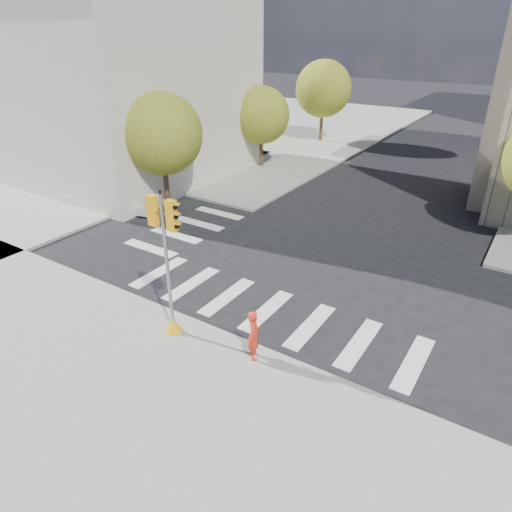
{
  "coord_description": "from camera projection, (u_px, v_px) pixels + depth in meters",
  "views": [
    {
      "loc": [
        7.25,
        -14.05,
        9.4
      ],
      "look_at": [
        -0.61,
        -1.94,
        2.1
      ],
      "focal_mm": 32.0,
      "sensor_mm": 36.0,
      "label": 1
    }
  ],
  "objects": [
    {
      "name": "sidewalk_far_left",
      "position": [
        246.0,
        126.0,
        47.42
      ],
      "size": [
        28.0,
        40.0,
        0.15
      ],
      "primitive_type": "cube",
      "color": "gray",
      "rests_on": "ground"
    },
    {
      "name": "sidewalk_near",
      "position": [
        55.0,
        501.0,
        10.01
      ],
      "size": [
        30.0,
        14.0,
        0.15
      ],
      "primitive_type": "cube",
      "color": "gray",
      "rests_on": "ground"
    },
    {
      "name": "planter_wall",
      "position": [
        106.0,
        205.0,
        25.63
      ],
      "size": [
        5.96,
        1.56,
        0.5
      ],
      "primitive_type": "cube",
      "rotation": [
        0.0,
        0.0,
        0.2
      ],
      "color": "silver",
      "rests_on": "sidewalk_left_near"
    },
    {
      "name": "tree_lw_far",
      "position": [
        323.0,
        89.0,
        39.3
      ],
      "size": [
        4.8,
        4.8,
        6.95
      ],
      "color": "#382616",
      "rests_on": "ground"
    },
    {
      "name": "photographer",
      "position": [
        254.0,
        335.0,
        13.89
      ],
      "size": [
        0.7,
        0.73,
        1.67
      ],
      "primitive_type": "imported",
      "rotation": [
        0.0,
        0.0,
        2.26
      ],
      "color": "red",
      "rests_on": "sidewalk_near"
    },
    {
      "name": "tree_lw_near",
      "position": [
        162.0,
        134.0,
        24.48
      ],
      "size": [
        4.4,
        4.4,
        6.41
      ],
      "color": "#382616",
      "rests_on": "ground"
    },
    {
      "name": "tree_lw_mid",
      "position": [
        261.0,
        115.0,
        32.16
      ],
      "size": [
        4.0,
        4.0,
        5.77
      ],
      "color": "#382616",
      "rests_on": "ground"
    },
    {
      "name": "ground",
      "position": [
        295.0,
        288.0,
        18.28
      ],
      "size": [
        160.0,
        160.0,
        0.0
      ],
      "primitive_type": "plane",
      "color": "black",
      "rests_on": "ground"
    },
    {
      "name": "traffic_signal",
      "position": [
        168.0,
        276.0,
        14.51
      ],
      "size": [
        1.06,
        0.56,
        4.99
      ],
      "rotation": [
        0.0,
        0.0,
        0.0
      ],
      "color": "#FFA80D",
      "rests_on": "sidewalk_near"
    },
    {
      "name": "classical_building",
      "position": [
        97.0,
        74.0,
        31.07
      ],
      "size": [
        19.0,
        15.0,
        12.7
      ],
      "color": "beige",
      "rests_on": "ground"
    }
  ]
}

